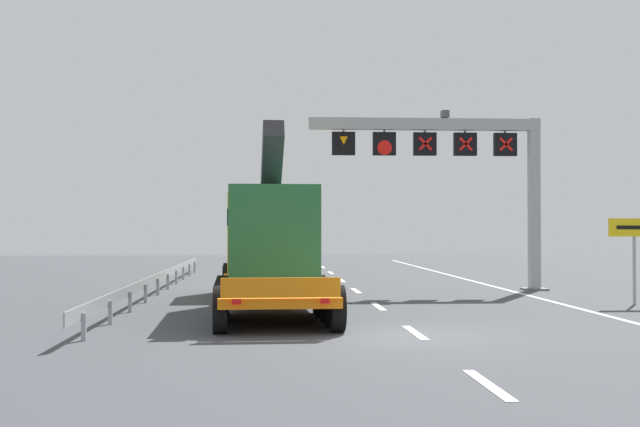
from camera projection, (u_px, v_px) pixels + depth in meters
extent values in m
plane|color=#424449|center=(406.00, 335.00, 18.90)|extent=(112.00, 112.00, 0.00)
cube|color=silver|center=(488.00, 384.00, 12.94)|extent=(0.20, 2.60, 0.01)
cube|color=silver|center=(415.00, 332.00, 19.37)|extent=(0.20, 2.60, 0.01)
cube|color=silver|center=(378.00, 306.00, 25.80)|extent=(0.20, 2.60, 0.01)
cube|color=silver|center=(356.00, 291.00, 32.23)|extent=(0.20, 2.60, 0.01)
cube|color=silver|center=(341.00, 280.00, 38.66)|extent=(0.20, 2.60, 0.01)
cube|color=silver|center=(331.00, 273.00, 45.09)|extent=(0.20, 2.60, 0.01)
cube|color=silver|center=(323.00, 267.00, 51.52)|extent=(0.20, 2.60, 0.01)
cube|color=silver|center=(317.00, 263.00, 57.95)|extent=(0.20, 2.60, 0.01)
cube|color=silver|center=(312.00, 259.00, 64.38)|extent=(0.20, 2.60, 0.01)
cube|color=silver|center=(308.00, 257.00, 70.81)|extent=(0.20, 2.60, 0.01)
cube|color=silver|center=(518.00, 293.00, 31.27)|extent=(0.20, 63.00, 0.01)
cube|color=#9EA0A5|center=(534.00, 204.00, 32.68)|extent=(0.40, 0.40, 6.69)
cube|color=slate|center=(534.00, 289.00, 32.63)|extent=(0.90, 0.90, 0.08)
cube|color=#9EA0A5|center=(425.00, 124.00, 32.47)|extent=(9.00, 0.44, 0.44)
cube|color=#4C4C51|center=(445.00, 114.00, 32.52)|extent=(0.28, 0.40, 0.28)
cube|color=black|center=(505.00, 145.00, 32.65)|extent=(0.89, 0.24, 0.89)
cube|color=#9EA0A5|center=(505.00, 132.00, 32.66)|extent=(0.08, 0.08, 0.16)
cube|color=red|center=(506.00, 144.00, 32.52)|extent=(0.55, 0.02, 0.55)
cube|color=red|center=(506.00, 144.00, 32.52)|extent=(0.55, 0.02, 0.55)
cube|color=black|center=(465.00, 144.00, 32.55)|extent=(0.89, 0.24, 0.89)
cube|color=#9EA0A5|center=(465.00, 132.00, 32.56)|extent=(0.08, 0.08, 0.16)
cube|color=red|center=(466.00, 144.00, 32.42)|extent=(0.55, 0.02, 0.55)
cube|color=red|center=(466.00, 144.00, 32.42)|extent=(0.55, 0.02, 0.55)
cube|color=black|center=(425.00, 144.00, 32.46)|extent=(0.89, 0.24, 0.89)
cube|color=#9EA0A5|center=(425.00, 131.00, 32.46)|extent=(0.08, 0.08, 0.16)
cube|color=red|center=(425.00, 144.00, 32.33)|extent=(0.55, 0.02, 0.55)
cube|color=red|center=(425.00, 144.00, 32.33)|extent=(0.55, 0.02, 0.55)
cube|color=black|center=(384.00, 144.00, 32.36)|extent=(0.89, 0.24, 0.89)
cube|color=#9EA0A5|center=(384.00, 131.00, 32.37)|extent=(0.08, 0.08, 0.16)
cone|color=red|center=(385.00, 148.00, 32.22)|extent=(0.57, 0.02, 0.57)
cube|color=black|center=(344.00, 144.00, 32.26)|extent=(0.89, 0.24, 0.89)
cube|color=#9EA0A5|center=(343.00, 131.00, 32.27)|extent=(0.08, 0.08, 0.16)
cone|color=orange|center=(344.00, 141.00, 32.13)|extent=(0.32, 0.32, 0.31)
cube|color=orange|center=(271.00, 287.00, 23.82)|extent=(3.19, 10.50, 0.24)
cube|color=orange|center=(281.00, 288.00, 18.58)|extent=(2.66, 0.18, 0.44)
cylinder|color=black|center=(220.00, 310.00, 19.21)|extent=(0.36, 1.11, 1.10)
cylinder|color=black|center=(337.00, 308.00, 19.48)|extent=(0.36, 1.11, 1.10)
cylinder|color=black|center=(221.00, 305.00, 20.25)|extent=(0.36, 1.11, 1.10)
cylinder|color=black|center=(332.00, 304.00, 20.52)|extent=(0.36, 1.11, 1.10)
cylinder|color=black|center=(222.00, 302.00, 21.30)|extent=(0.36, 1.11, 1.10)
cylinder|color=black|center=(327.00, 301.00, 21.57)|extent=(0.36, 1.11, 1.10)
cylinder|color=black|center=(222.00, 298.00, 22.34)|extent=(0.36, 1.11, 1.10)
cylinder|color=black|center=(323.00, 297.00, 22.61)|extent=(0.36, 1.11, 1.10)
cylinder|color=black|center=(223.00, 295.00, 23.39)|extent=(0.36, 1.11, 1.10)
cylinder|color=black|center=(319.00, 294.00, 23.66)|extent=(0.36, 1.11, 1.10)
cube|color=gold|center=(263.00, 237.00, 30.91)|extent=(2.70, 3.30, 3.10)
cube|color=black|center=(263.00, 218.00, 30.92)|extent=(2.72, 3.32, 0.60)
cylinder|color=black|center=(228.00, 278.00, 31.63)|extent=(0.38, 1.11, 1.10)
cylinder|color=black|center=(296.00, 277.00, 31.89)|extent=(0.38, 1.11, 1.10)
cylinder|color=black|center=(227.00, 281.00, 29.64)|extent=(0.38, 1.11, 1.10)
cylinder|color=black|center=(300.00, 280.00, 29.90)|extent=(0.38, 1.11, 1.10)
cube|color=#236638|center=(270.00, 236.00, 24.25)|extent=(2.60, 5.81, 2.70)
cube|color=#2D2D33|center=(272.00, 166.00, 23.43)|extent=(0.67, 2.96, 2.29)
cube|color=red|center=(236.00, 302.00, 18.44)|extent=(0.20, 0.07, 0.12)
cube|color=red|center=(325.00, 301.00, 18.63)|extent=(0.20, 0.07, 0.12)
cylinder|color=#9EA0A5|center=(634.00, 261.00, 26.47)|extent=(0.10, 0.10, 2.73)
cube|color=yellow|center=(635.00, 227.00, 26.42)|extent=(1.69, 0.06, 0.57)
cube|color=black|center=(635.00, 227.00, 26.39)|extent=(1.22, 0.01, 0.12)
cube|color=#999EA3|center=(162.00, 276.00, 31.66)|extent=(0.04, 30.43, 0.32)
cube|color=#999EA3|center=(84.00, 327.00, 17.99)|extent=(0.10, 0.10, 0.60)
cube|color=#999EA3|center=(110.00, 313.00, 21.03)|extent=(0.10, 0.10, 0.60)
cube|color=#999EA3|center=(130.00, 302.00, 24.07)|extent=(0.10, 0.10, 0.60)
cube|color=#999EA3|center=(146.00, 294.00, 27.10)|extent=(0.10, 0.10, 0.60)
cube|color=#999EA3|center=(158.00, 287.00, 30.14)|extent=(0.10, 0.10, 0.60)
cube|color=#999EA3|center=(168.00, 282.00, 33.17)|extent=(0.10, 0.10, 0.60)
cube|color=#999EA3|center=(176.00, 277.00, 36.21)|extent=(0.10, 0.10, 0.60)
cube|color=#999EA3|center=(183.00, 273.00, 39.25)|extent=(0.10, 0.10, 0.60)
cube|color=#999EA3|center=(189.00, 270.00, 42.28)|extent=(0.10, 0.10, 0.60)
cube|color=#999EA3|center=(195.00, 267.00, 45.32)|extent=(0.10, 0.10, 0.60)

